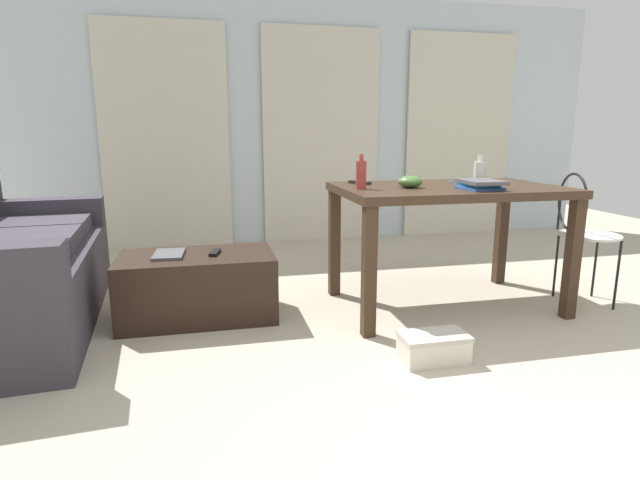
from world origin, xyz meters
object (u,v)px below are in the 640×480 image
object	(u,v)px
wire_chair	(581,223)
book_stack	(480,184)
bottle_near	(361,174)
bottle_far	(480,173)
magazine	(169,254)
tv_remote_primary	(215,252)
scissors	(455,182)
shoebox	(433,347)
coffee_table	(198,286)
tv_remote_on_table	(360,182)
bowl	(410,182)
craft_table	(448,202)
couch	(4,274)

from	to	relation	value
wire_chair	book_stack	bearing A→B (deg)	-174.57
wire_chair	bottle_near	xyz separation A→B (m)	(-1.46, 0.11, 0.33)
bottle_far	magazine	xyz separation A→B (m)	(-1.93, 0.14, -0.46)
tv_remote_primary	scissors	bearing A→B (deg)	17.04
book_stack	shoebox	bearing A→B (deg)	-133.73
coffee_table	book_stack	bearing A→B (deg)	-12.06
tv_remote_primary	bottle_near	bearing A→B (deg)	2.51
coffee_table	tv_remote_on_table	distance (m)	1.22
coffee_table	shoebox	distance (m)	1.45
scissors	tv_remote_primary	xyz separation A→B (m)	(-1.61, -0.11, -0.38)
magazine	book_stack	bearing A→B (deg)	-7.80
bowl	tv_remote_on_table	world-z (taller)	bowl
coffee_table	craft_table	size ratio (longest dim) A/B	0.67
bottle_far	couch	bearing A→B (deg)	175.89
tv_remote_on_table	wire_chair	bearing A→B (deg)	-48.14
tv_remote_on_table	scissors	bearing A→B (deg)	-33.50
couch	magazine	bearing A→B (deg)	-4.30
magazine	bowl	bearing A→B (deg)	-3.72
couch	book_stack	bearing A→B (deg)	-9.06
bottle_near	bottle_far	bearing A→B (deg)	3.46
magazine	craft_table	bearing A→B (deg)	-1.12
shoebox	scissors	bearing A→B (deg)	59.44
couch	magazine	xyz separation A→B (m)	(0.92, -0.07, 0.08)
wire_chair	tv_remote_primary	distance (m)	2.34
tv_remote_primary	magazine	bearing A→B (deg)	-171.24
scissors	magazine	size ratio (longest dim) A/B	0.40
craft_table	shoebox	world-z (taller)	craft_table
couch	bowl	distance (m)	2.42
book_stack	tv_remote_primary	bearing A→B (deg)	167.38
scissors	magazine	xyz separation A→B (m)	(-1.87, -0.09, -0.38)
bowl	scissors	world-z (taller)	bowl
wire_chair	bottle_far	distance (m)	0.75
tv_remote_on_table	scissors	size ratio (longest dim) A/B	1.54
coffee_table	bottle_far	distance (m)	1.90
book_stack	magazine	world-z (taller)	book_stack
craft_table	wire_chair	distance (m)	0.89
couch	bowl	bearing A→B (deg)	-6.17
bowl	magazine	world-z (taller)	bowl
bowl	magazine	distance (m)	1.51
craft_table	book_stack	world-z (taller)	book_stack
bowl	tv_remote_on_table	xyz separation A→B (m)	(-0.23, 0.29, -0.03)
craft_table	wire_chair	xyz separation A→B (m)	(0.87, -0.15, -0.14)
wire_chair	magazine	xyz separation A→B (m)	(-2.58, 0.29, -0.14)
magazine	couch	bearing A→B (deg)	179.34
bottle_far	craft_table	bearing A→B (deg)	-178.02
coffee_table	tv_remote_on_table	bearing A→B (deg)	6.18
bowl	tv_remote_on_table	size ratio (longest dim) A/B	0.91
tv_remote_on_table	magazine	bearing A→B (deg)	152.51
coffee_table	bowl	bearing A→B (deg)	-7.67
coffee_table	book_stack	size ratio (longest dim) A/B	3.36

